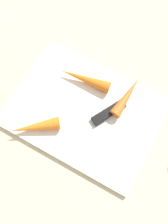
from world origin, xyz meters
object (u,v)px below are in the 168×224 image
cutting_board (84,113)px  carrot_shortest (127,96)px  knife (104,115)px  carrot_longest (84,79)px  carrot_medium (35,127)px

cutting_board → carrot_shortest: size_ratio=3.09×
knife → carrot_longest: carrot_longest is taller
knife → carrot_shortest: (0.03, 0.07, 0.01)m
cutting_board → carrot_medium: size_ratio=3.02×
knife → cutting_board: bearing=-44.6°
carrot_shortest → knife: bearing=163.8°
knife → carrot_longest: 0.11m
cutting_board → carrot_shortest: (0.08, 0.08, 0.02)m
carrot_longest → carrot_shortest: (0.11, 0.01, -0.00)m
cutting_board → carrot_shortest: bearing=47.8°
knife → carrot_shortest: size_ratio=1.59×
cutting_board → knife: bearing=16.6°
cutting_board → carrot_medium: (-0.08, -0.09, 0.02)m
carrot_longest → cutting_board: bearing=110.8°
carrot_medium → carrot_longest: bearing=-143.7°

